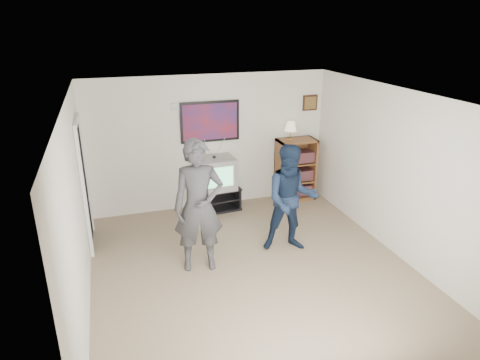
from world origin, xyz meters
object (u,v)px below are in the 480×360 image
crt_television (215,173)px  person_short (291,199)px  media_stand (216,199)px  person_tall (199,207)px  bookshelf (295,169)px

crt_television → person_short: person_short is taller
media_stand → person_tall: (-0.72, -1.86, 0.74)m
media_stand → person_short: bearing=-72.6°
crt_television → person_tall: (-0.71, -1.86, 0.23)m
person_tall → person_short: size_ratio=1.14×
media_stand → person_tall: 2.13m
media_stand → person_short: (0.73, -1.77, 0.63)m
bookshelf → person_short: person_short is taller
crt_television → person_short: bearing=-71.0°
crt_television → bookshelf: 1.67m
media_stand → crt_television: crt_television is taller
crt_television → person_tall: size_ratio=0.36×
person_short → media_stand: bearing=126.4°
crt_television → person_tall: person_tall is taller
person_short → person_tall: bearing=-162.3°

